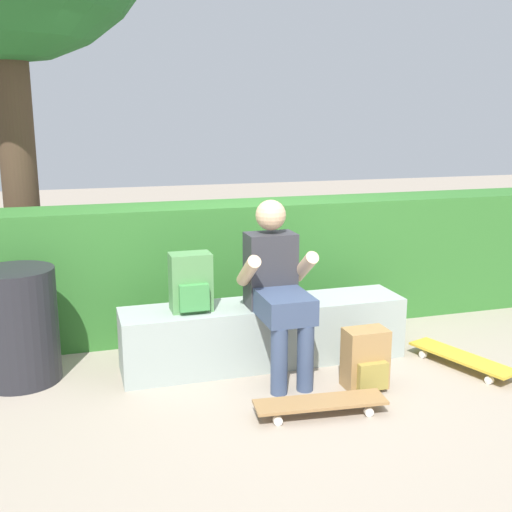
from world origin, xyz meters
name	(u,v)px	position (x,y,z in m)	size (l,w,h in m)	color
ground_plane	(279,380)	(0.00, 0.00, 0.00)	(24.00, 24.00, 0.00)	gray
bench_main	(265,333)	(0.00, 0.32, 0.22)	(2.05, 0.43, 0.45)	#97A49D
person_skater	(277,284)	(0.02, 0.11, 0.65)	(0.49, 0.62, 1.20)	#333338
skateboard_near_person	(320,403)	(0.07, -0.55, 0.07)	(0.82, 0.28, 0.09)	olive
skateboard_beside_bench	(462,358)	(1.31, -0.19, 0.07)	(0.44, 0.82, 0.09)	gold
backpack_on_bench	(191,283)	(-0.53, 0.31, 0.64)	(0.28, 0.23, 0.40)	#51894C
backpack_on_ground	(366,360)	(0.51, -0.28, 0.19)	(0.28, 0.23, 0.40)	#A37A47
hedge_row	(236,265)	(0.02, 1.16, 0.53)	(5.99, 0.54, 1.06)	#316F2B
trash_bin	(18,326)	(-1.67, 0.50, 0.39)	(0.52, 0.52, 0.78)	#232328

